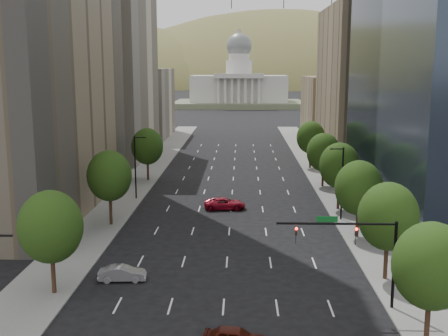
# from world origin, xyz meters

# --- Properties ---
(sidewalk_left) EXTENTS (6.00, 200.00, 0.15)m
(sidewalk_left) POSITION_xyz_m (-15.50, 60.00, 0.07)
(sidewalk_left) COLOR slate
(sidewalk_left) RESTS_ON ground
(sidewalk_right) EXTENTS (6.00, 200.00, 0.15)m
(sidewalk_right) POSITION_xyz_m (15.50, 60.00, 0.07)
(sidewalk_right) COLOR slate
(sidewalk_right) RESTS_ON ground
(midrise_cream_left) EXTENTS (14.00, 30.00, 35.00)m
(midrise_cream_left) POSITION_xyz_m (-25.00, 103.00, 17.50)
(midrise_cream_left) COLOR beige
(midrise_cream_left) RESTS_ON ground
(filler_left) EXTENTS (14.00, 26.00, 18.00)m
(filler_left) POSITION_xyz_m (-25.00, 136.00, 9.00)
(filler_left) COLOR beige
(filler_left) RESTS_ON ground
(parking_tan_right) EXTENTS (14.00, 30.00, 30.00)m
(parking_tan_right) POSITION_xyz_m (25.00, 100.00, 15.00)
(parking_tan_right) COLOR #8C7759
(parking_tan_right) RESTS_ON ground
(filler_right) EXTENTS (14.00, 26.00, 16.00)m
(filler_right) POSITION_xyz_m (25.00, 133.00, 8.00)
(filler_right) COLOR #8C7759
(filler_right) RESTS_ON ground
(tree_right_0) EXTENTS (5.20, 5.20, 8.39)m
(tree_right_0) POSITION_xyz_m (14.00, 25.00, 5.39)
(tree_right_0) COLOR #382316
(tree_right_0) RESTS_ON ground
(tree_right_1) EXTENTS (5.20, 5.20, 8.75)m
(tree_right_1) POSITION_xyz_m (14.00, 36.00, 5.75)
(tree_right_1) COLOR #382316
(tree_right_1) RESTS_ON ground
(tree_right_2) EXTENTS (5.20, 5.20, 8.61)m
(tree_right_2) POSITION_xyz_m (14.00, 48.00, 5.60)
(tree_right_2) COLOR #382316
(tree_right_2) RESTS_ON ground
(tree_right_3) EXTENTS (5.20, 5.20, 8.89)m
(tree_right_3) POSITION_xyz_m (14.00, 60.00, 5.89)
(tree_right_3) COLOR #382316
(tree_right_3) RESTS_ON ground
(tree_right_4) EXTENTS (5.20, 5.20, 8.46)m
(tree_right_4) POSITION_xyz_m (14.00, 74.00, 5.46)
(tree_right_4) COLOR #382316
(tree_right_4) RESTS_ON ground
(tree_right_5) EXTENTS (5.20, 5.20, 8.75)m
(tree_right_5) POSITION_xyz_m (14.00, 90.00, 5.75)
(tree_right_5) COLOR #382316
(tree_right_5) RESTS_ON ground
(tree_left_0) EXTENTS (5.20, 5.20, 8.75)m
(tree_left_0) POSITION_xyz_m (-14.00, 32.00, 5.75)
(tree_left_0) COLOR #382316
(tree_left_0) RESTS_ON ground
(tree_left_1) EXTENTS (5.20, 5.20, 8.97)m
(tree_left_1) POSITION_xyz_m (-14.00, 52.00, 5.96)
(tree_left_1) COLOR #382316
(tree_left_1) RESTS_ON ground
(tree_left_2) EXTENTS (5.20, 5.20, 8.68)m
(tree_left_2) POSITION_xyz_m (-14.00, 78.00, 5.68)
(tree_left_2) COLOR #382316
(tree_left_2) RESTS_ON ground
(streetlight_rn) EXTENTS (1.70, 0.20, 9.00)m
(streetlight_rn) POSITION_xyz_m (13.44, 55.00, 4.84)
(streetlight_rn) COLOR black
(streetlight_rn) RESTS_ON ground
(streetlight_ln) EXTENTS (1.70, 0.20, 9.00)m
(streetlight_ln) POSITION_xyz_m (-13.44, 65.00, 4.84)
(streetlight_ln) COLOR black
(streetlight_ln) RESTS_ON ground
(traffic_signal) EXTENTS (9.12, 0.40, 7.38)m
(traffic_signal) POSITION_xyz_m (10.53, 30.00, 5.17)
(traffic_signal) COLOR black
(traffic_signal) RESTS_ON ground
(capitol) EXTENTS (60.00, 40.00, 35.20)m
(capitol) POSITION_xyz_m (0.00, 249.71, 8.58)
(capitol) COLOR #596647
(capitol) RESTS_ON ground
(foothills) EXTENTS (720.00, 413.00, 263.00)m
(foothills) POSITION_xyz_m (34.67, 599.39, -37.78)
(foothills) COLOR olive
(foothills) RESTS_ON ground
(car_silver) EXTENTS (4.26, 1.82, 1.37)m
(car_silver) POSITION_xyz_m (-9.00, 35.03, 0.68)
(car_silver) COLOR gray
(car_silver) RESTS_ON ground
(car_red_far) EXTENTS (5.63, 2.97, 1.51)m
(car_red_far) POSITION_xyz_m (-0.81, 59.93, 0.76)
(car_red_far) COLOR maroon
(car_red_far) RESTS_ON ground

